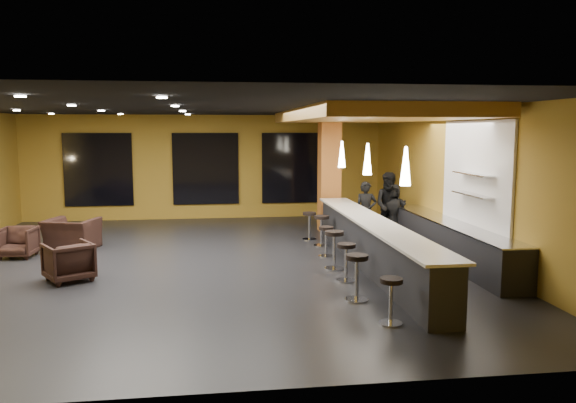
{
  "coord_description": "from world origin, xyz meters",
  "views": [
    {
      "loc": [
        0.23,
        -12.64,
        2.99
      ],
      "look_at": [
        2.0,
        0.5,
        1.3
      ],
      "focal_mm": 35.0,
      "sensor_mm": 36.0,
      "label": 1
    }
  ],
  "objects": [
    {
      "name": "floor",
      "position": [
        0.0,
        0.0,
        -0.05
      ],
      "size": [
        12.0,
        13.0,
        0.1
      ],
      "primitive_type": "cube",
      "color": "black",
      "rests_on": "ground"
    },
    {
      "name": "ceiling",
      "position": [
        0.0,
        0.0,
        3.55
      ],
      "size": [
        12.0,
        13.0,
        0.1
      ],
      "primitive_type": "cube",
      "color": "black"
    },
    {
      "name": "wall_back",
      "position": [
        0.0,
        6.55,
        1.75
      ],
      "size": [
        12.0,
        0.1,
        3.5
      ],
      "primitive_type": "cube",
      "color": "olive",
      "rests_on": "floor"
    },
    {
      "name": "wall_front",
      "position": [
        0.0,
        -6.55,
        1.75
      ],
      "size": [
        12.0,
        0.1,
        3.5
      ],
      "primitive_type": "cube",
      "color": "olive",
      "rests_on": "floor"
    },
    {
      "name": "wall_right",
      "position": [
        6.05,
        0.0,
        1.75
      ],
      "size": [
        0.1,
        13.0,
        3.5
      ],
      "primitive_type": "cube",
      "color": "olive",
      "rests_on": "floor"
    },
    {
      "name": "wood_soffit",
      "position": [
        4.0,
        1.0,
        3.36
      ],
      "size": [
        3.6,
        8.0,
        0.28
      ],
      "primitive_type": "cube",
      "color": "#BC8437",
      "rests_on": "ceiling"
    },
    {
      "name": "window_left",
      "position": [
        -3.5,
        6.44,
        1.7
      ],
      "size": [
        2.2,
        0.06,
        2.4
      ],
      "primitive_type": "cube",
      "color": "black",
      "rests_on": "wall_back"
    },
    {
      "name": "window_center",
      "position": [
        0.0,
        6.44,
        1.7
      ],
      "size": [
        2.2,
        0.06,
        2.4
      ],
      "primitive_type": "cube",
      "color": "black",
      "rests_on": "wall_back"
    },
    {
      "name": "window_right",
      "position": [
        3.0,
        6.44,
        1.7
      ],
      "size": [
        2.2,
        0.06,
        2.4
      ],
      "primitive_type": "cube",
      "color": "black",
      "rests_on": "wall_back"
    },
    {
      "name": "tile_backsplash",
      "position": [
        5.96,
        -1.0,
        2.0
      ],
      "size": [
        0.06,
        3.2,
        2.4
      ],
      "primitive_type": "cube",
      "color": "white",
      "rests_on": "wall_right"
    },
    {
      "name": "bar_counter",
      "position": [
        3.65,
        -1.0,
        0.5
      ],
      "size": [
        0.6,
        8.0,
        1.0
      ],
      "primitive_type": "cube",
      "color": "black",
      "rests_on": "floor"
    },
    {
      "name": "bar_top",
      "position": [
        3.65,
        -1.0,
        1.02
      ],
      "size": [
        0.78,
        8.1,
        0.05
      ],
      "primitive_type": "cube",
      "color": "silver",
      "rests_on": "bar_counter"
    },
    {
      "name": "prep_counter",
      "position": [
        5.65,
        -0.5,
        0.43
      ],
      "size": [
        0.7,
        6.0,
        0.86
      ],
      "primitive_type": "cube",
      "color": "black",
      "rests_on": "floor"
    },
    {
      "name": "prep_top",
      "position": [
        5.65,
        -0.5,
        0.89
      ],
      "size": [
        0.72,
        6.0,
        0.03
      ],
      "primitive_type": "cube",
      "color": "silver",
      "rests_on": "prep_counter"
    },
    {
      "name": "wall_shelf_lower",
      "position": [
        5.82,
        -1.2,
        1.6
      ],
      "size": [
        0.3,
        1.5,
        0.03
      ],
      "primitive_type": "cube",
      "color": "silver",
      "rests_on": "wall_right"
    },
    {
      "name": "wall_shelf_upper",
      "position": [
        5.82,
        -1.2,
        2.05
      ],
      "size": [
        0.3,
        1.5,
        0.03
      ],
      "primitive_type": "cube",
      "color": "silver",
      "rests_on": "wall_right"
    },
    {
      "name": "column",
      "position": [
        3.65,
        3.6,
        1.75
      ],
      "size": [
        0.6,
        0.6,
        3.5
      ],
      "primitive_type": "cube",
      "color": "#A45C24",
      "rests_on": "floor"
    },
    {
      "name": "pendant_0",
      "position": [
        3.65,
        -3.0,
        2.35
      ],
      "size": [
        0.2,
        0.2,
        0.7
      ],
      "primitive_type": "cone",
      "color": "white",
      "rests_on": "wood_soffit"
    },
    {
      "name": "pendant_1",
      "position": [
        3.65,
        -0.5,
        2.35
      ],
      "size": [
        0.2,
        0.2,
        0.7
      ],
      "primitive_type": "cone",
      "color": "white",
      "rests_on": "wood_soffit"
    },
    {
      "name": "pendant_2",
      "position": [
        3.65,
        2.0,
        2.35
      ],
      "size": [
        0.2,
        0.2,
        0.7
      ],
      "primitive_type": "cone",
      "color": "white",
      "rests_on": "wood_soffit"
    },
    {
      "name": "staff_a",
      "position": [
        4.33,
        1.96,
        0.81
      ],
      "size": [
        0.66,
        0.51,
        1.61
      ],
      "primitive_type": "imported",
      "rotation": [
        0.0,
        0.0,
        -0.22
      ],
      "color": "black",
      "rests_on": "floor"
    },
    {
      "name": "staff_b",
      "position": [
        5.08,
        2.21,
        0.92
      ],
      "size": [
        1.1,
        1.0,
        1.84
      ],
      "primitive_type": "imported",
      "rotation": [
        0.0,
        0.0,
        -0.42
      ],
      "color": "black",
      "rests_on": "floor"
    },
    {
      "name": "staff_c",
      "position": [
        5.2,
        2.3,
        0.76
      ],
      "size": [
        0.87,
        0.73,
        1.51
      ],
      "primitive_type": "imported",
      "rotation": [
        0.0,
        0.0,
        -0.39
      ],
      "color": "black",
      "rests_on": "floor"
    },
    {
      "name": "armchair_b",
      "position": [
        -2.65,
        -1.24,
        0.39
      ],
      "size": [
        1.16,
        1.17,
        0.78
      ],
      "primitive_type": "imported",
      "rotation": [
        0.0,
        0.0,
        3.69
      ],
      "color": "black",
      "rests_on": "floor"
    },
    {
      "name": "armchair_c",
      "position": [
        -4.36,
        1.08,
        0.36
      ],
      "size": [
        0.83,
        0.85,
        0.72
      ],
      "primitive_type": "imported",
      "rotation": [
        0.0,
        0.0,
        -0.07
      ],
      "color": "black",
      "rests_on": "floor"
    },
    {
      "name": "armchair_d",
      "position": [
        -3.33,
        1.91,
        0.38
      ],
      "size": [
        1.43,
        1.33,
        0.77
      ],
      "primitive_type": "imported",
      "rotation": [
        0.0,
        0.0,
        2.85
      ],
      "color": "black",
      "rests_on": "floor"
    },
    {
      "name": "bar_stool_0",
      "position": [
        2.93,
        -4.54,
        0.47
      ],
      "size": [
        0.37,
        0.37,
        0.73
      ],
      "rotation": [
        0.0,
        0.0,
        -0.43
      ],
      "color": "silver",
      "rests_on": "floor"
    },
    {
      "name": "bar_stool_1",
      "position": [
        2.71,
        -3.28,
        0.53
      ],
      "size": [
        0.42,
        0.42,
        0.83
      ],
      "rotation": [
        0.0,
        0.0,
        -0.08
      ],
      "color": "silver",
      "rests_on": "floor"
    },
    {
      "name": "bar_stool_2",
      "position": [
        2.83,
        -2.0,
        0.49
      ],
      "size": [
        0.39,
        0.39,
        0.76
      ],
      "rotation": [
        0.0,
        0.0,
        0.02
      ],
      "color": "silver",
      "rests_on": "floor"
    },
    {
      "name": "bar_stool_3",
      "position": [
        2.8,
        -1.02,
        0.53
      ],
      "size": [
        0.42,
        0.42,
        0.84
      ],
      "rotation": [
        0.0,
        0.0,
        0.23
      ],
      "color": "silver",
      "rests_on": "floor"
    },
    {
      "name": "bar_stool_4",
      "position": [
        2.87,
        0.19,
        0.46
      ],
      "size": [
        0.37,
        0.37,
        0.72
      ],
      "rotation": [
        0.0,
        0.0,
        -0.07
      ],
      "color": "silver",
      "rests_on": "floor"
    },
    {
      "name": "bar_stool_5",
      "position": [
        3.0,
        1.41,
        0.51
      ],
      "size": [
        0.41,
        0.41,
        0.8
      ],
      "rotation": [
        0.0,
        0.0,
        -0.37
      ],
      "color": "silver",
      "rests_on": "floor"
    },
    {
      "name": "bar_stool_6",
      "position": [
        2.83,
        2.27,
        0.49
      ],
      "size": [
        0.39,
        0.39,
        0.76
      ],
      "rotation": [
        0.0,
        0.0,
        0.32
      ],
      "color": "silver",
      "rests_on": "floor"
    }
  ]
}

